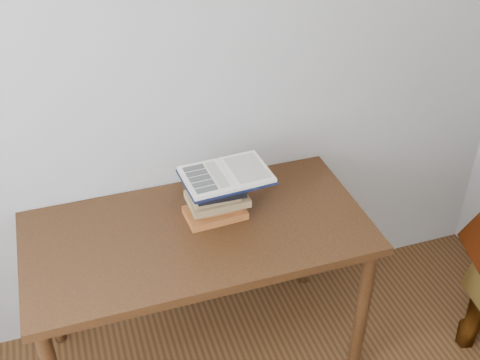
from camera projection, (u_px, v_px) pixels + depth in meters
name	position (u px, v px, depth m)	size (l,w,h in m)	color
room_shell	(330.00, 359.00, 0.95)	(3.54, 3.54, 2.62)	#B4B3AA
desk	(198.00, 247.00, 2.58)	(1.45, 0.73, 0.78)	#432A10
book_stack	(216.00, 197.00, 2.56)	(0.27, 0.19, 0.19)	#B15E28
open_book	(226.00, 175.00, 2.50)	(0.38, 0.27, 0.03)	black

